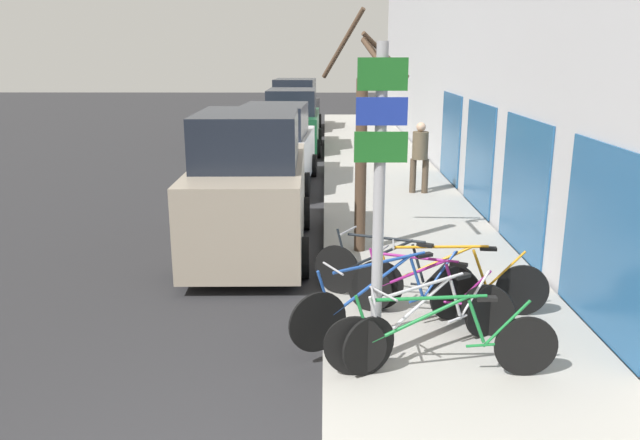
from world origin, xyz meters
The scene contains 16 objects.
ground_plane centered at (0.00, 11.20, 0.00)m, with size 80.00×80.00×0.00m, color #28282B.
sidewalk_curb centered at (2.60, 14.00, 0.07)m, with size 3.20×32.00×0.15m.
building_facade centered at (4.35, 13.91, 3.22)m, with size 0.23×32.00×6.50m.
signpost centered at (1.56, 2.61, 1.96)m, with size 0.52×0.14×3.30m.
bicycle_0 centered at (2.19, 2.29, 0.53)m, with size 2.37×0.44×0.89m.
bicycle_1 centered at (2.17, 2.74, 0.53)m, with size 1.96×1.27×0.87m.
bicycle_2 centered at (1.77, 3.25, 0.56)m, with size 2.28×1.22×0.95m.
bicycle_3 centered at (2.25, 3.58, 0.52)m, with size 1.89×1.01×0.85m.
bicycle_4 centered at (2.59, 3.90, 0.54)m, with size 2.44×0.44×0.91m.
bicycle_5 centered at (1.91, 4.13, 0.55)m, with size 2.05×1.18×0.93m.
parked_car_0 centered at (-0.25, 6.84, 1.10)m, with size 2.07×4.41×2.41m.
parked_car_1 centered at (-0.25, 12.30, 0.96)m, with size 2.10×4.44×2.10m.
parked_car_2 centered at (-0.11, 18.14, 0.97)m, with size 2.01×4.53×2.14m.
parked_car_3 centered at (-0.27, 23.97, 1.01)m, with size 2.24×4.41×2.25m.
pedestrian_near centered at (3.22, 10.90, 1.10)m, with size 0.43×0.37×1.65m.
street_tree centered at (1.62, 6.48, 1.90)m, with size 1.45×1.28×3.86m.
Camera 1 is at (1.02, -3.48, 3.35)m, focal length 35.00 mm.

